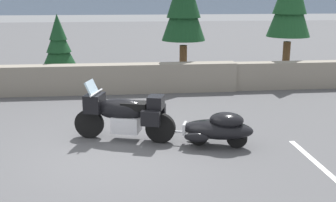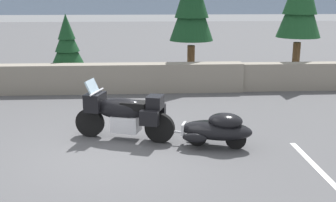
% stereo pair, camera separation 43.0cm
% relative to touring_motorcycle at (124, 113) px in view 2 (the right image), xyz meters
% --- Properties ---
extents(ground_plane, '(80.00, 80.00, 0.00)m').
position_rel_touring_motorcycle_xyz_m(ground_plane, '(-0.26, -0.80, -0.62)').
color(ground_plane, '#4C4C4F').
extents(stone_guard_wall, '(24.00, 0.57, 0.95)m').
position_rel_touring_motorcycle_xyz_m(stone_guard_wall, '(0.17, 4.60, -0.17)').
color(stone_guard_wall, gray).
rests_on(stone_guard_wall, ground).
extents(touring_motorcycle, '(2.25, 1.15, 1.33)m').
position_rel_touring_motorcycle_xyz_m(touring_motorcycle, '(0.00, 0.00, 0.00)').
color(touring_motorcycle, black).
rests_on(touring_motorcycle, ground).
extents(car_shaped_trailer, '(2.21, 1.12, 0.76)m').
position_rel_touring_motorcycle_xyz_m(car_shaped_trailer, '(2.00, -0.62, -0.21)').
color(car_shaped_trailer, black).
rests_on(car_shaped_trailer, ground).
extents(pine_tree_secondary, '(1.08, 1.08, 2.52)m').
position_rel_touring_motorcycle_xyz_m(pine_tree_secondary, '(-2.15, 5.58, 0.96)').
color(pine_tree_secondary, brown).
rests_on(pine_tree_secondary, ground).
extents(parking_stripe_marker, '(0.12, 3.60, 0.01)m').
position_rel_touring_motorcycle_xyz_m(parking_stripe_marker, '(3.70, -2.30, -0.62)').
color(parking_stripe_marker, silver).
rests_on(parking_stripe_marker, ground).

